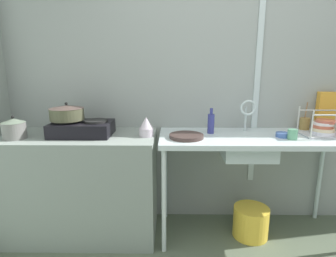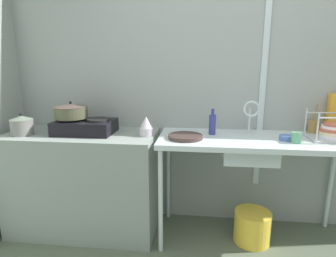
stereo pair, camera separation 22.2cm
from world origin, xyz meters
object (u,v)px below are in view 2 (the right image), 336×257
(bottle_by_sink, at_px, (212,124))
(cup_by_rack, at_px, (296,138))
(dish_rack, at_px, (332,132))
(bucket_on_floor, at_px, (252,227))
(sink_basin, at_px, (248,149))
(stove, at_px, (85,126))
(percolator, at_px, (146,126))
(pot_on_left_burner, at_px, (71,111))
(frying_pan, at_px, (185,137))
(utensil_jar, at_px, (314,126))
(faucet, at_px, (251,111))
(small_bowl_on_drainboard, at_px, (287,138))
(pot_beside_stove, at_px, (22,125))

(bottle_by_sink, bearing_deg, cup_by_rack, -17.10)
(dish_rack, xyz_separation_m, bucket_on_floor, (-0.55, -0.06, -0.81))
(cup_by_rack, bearing_deg, sink_basin, 167.29)
(stove, height_order, sink_basin, stove)
(dish_rack, bearing_deg, sink_basin, -175.65)
(dish_rack, xyz_separation_m, cup_by_rack, (-0.30, -0.12, -0.02))
(percolator, bearing_deg, pot_on_left_burner, 177.75)
(frying_pan, bearing_deg, utensil_jar, 16.31)
(pot_on_left_burner, relative_size, frying_pan, 1.01)
(sink_basin, relative_size, faucet, 1.45)
(stove, height_order, small_bowl_on_drainboard, stove)
(stove, height_order, percolator, percolator)
(pot_on_left_burner, bearing_deg, pot_beside_stove, -163.69)
(pot_on_left_burner, xyz_separation_m, sink_basin, (1.46, -0.03, -0.27))
(pot_beside_stove, relative_size, dish_rack, 0.54)
(sink_basin, bearing_deg, small_bowl_on_drainboard, -0.95)
(sink_basin, height_order, bottle_by_sink, bottle_by_sink)
(small_bowl_on_drainboard, bearing_deg, bottle_by_sink, 168.13)
(percolator, relative_size, frying_pan, 0.59)
(pot_on_left_burner, xyz_separation_m, percolator, (0.64, -0.03, -0.11))
(pot_beside_stove, xyz_separation_m, small_bowl_on_drainboard, (2.12, 0.07, -0.06))
(stove, relative_size, sink_basin, 1.18)
(stove, relative_size, frying_pan, 1.77)
(sink_basin, xyz_separation_m, small_bowl_on_drainboard, (0.28, -0.00, 0.10))
(sink_basin, bearing_deg, cup_by_rack, -12.71)
(stove, relative_size, dish_rack, 1.43)
(percolator, height_order, bucket_on_floor, percolator)
(pot_on_left_burner, xyz_separation_m, cup_by_rack, (1.78, -0.11, -0.15))
(sink_basin, relative_size, bottle_by_sink, 1.90)
(faucet, relative_size, frying_pan, 1.03)
(percolator, bearing_deg, small_bowl_on_drainboard, -0.67)
(faucet, distance_m, frying_pan, 0.59)
(bucket_on_floor, bearing_deg, pot_beside_stove, -178.02)
(cup_by_rack, distance_m, bucket_on_floor, 0.83)
(frying_pan, height_order, bucket_on_floor, frying_pan)
(dish_rack, distance_m, bottle_by_sink, 0.91)
(pot_beside_stove, relative_size, sink_basin, 0.45)
(faucet, bearing_deg, sink_basin, -100.90)
(small_bowl_on_drainboard, bearing_deg, stove, 178.66)
(bottle_by_sink, bearing_deg, pot_on_left_burner, -176.12)
(stove, relative_size, cup_by_rack, 6.15)
(pot_on_left_burner, height_order, bucket_on_floor, pot_on_left_burner)
(stove, relative_size, utensil_jar, 1.97)
(percolator, bearing_deg, utensil_jar, 10.53)
(percolator, distance_m, dish_rack, 1.44)
(small_bowl_on_drainboard, relative_size, bucket_on_floor, 0.37)
(bottle_by_sink, bearing_deg, stove, -175.70)
(dish_rack, relative_size, cup_by_rack, 4.31)
(sink_basin, height_order, dish_rack, dish_rack)
(pot_beside_stove, height_order, faucet, faucet)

